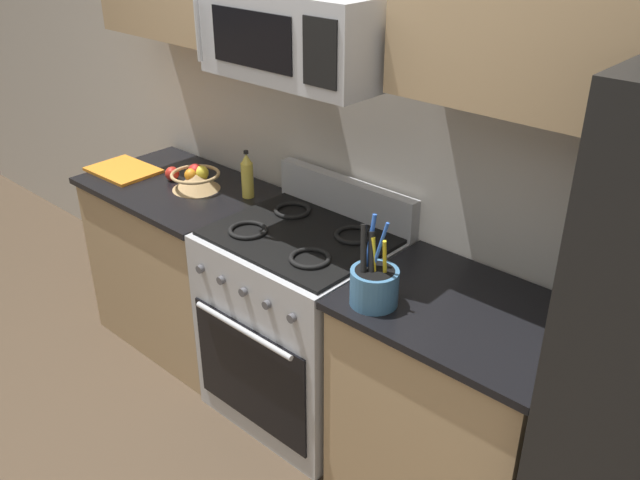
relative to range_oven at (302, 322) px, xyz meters
The scene contains 10 objects.
wall_back 0.92m from the range_oven, 90.00° to the left, with size 8.00×0.10×2.60m, color beige.
counter_left 0.87m from the range_oven, behind, with size 0.95×0.65×0.91m.
range_oven is the anchor object (origin of this frame).
counter_right 0.81m from the range_oven, ahead, with size 0.83×0.65×0.91m.
microwave 1.28m from the range_oven, 90.05° to the left, with size 0.74×0.44×0.32m.
utensil_crock 0.77m from the range_oven, 19.52° to the right, with size 0.17×0.17×0.33m.
fruit_basket 0.90m from the range_oven, behind, with size 0.24×0.24×0.11m.
apple_loose 1.04m from the range_oven, behind, with size 0.07×0.07×0.07m, color red.
cutting_board 1.29m from the range_oven, behind, with size 0.35×0.26×0.02m, color orange.
bottle_oil 0.74m from the range_oven, 164.15° to the left, with size 0.06×0.06×0.23m.
Camera 1 is at (1.78, -1.13, 2.23)m, focal length 37.85 mm.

